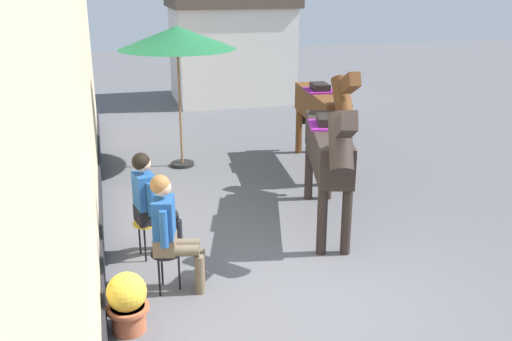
# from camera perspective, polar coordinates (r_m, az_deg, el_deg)

# --- Properties ---
(ground_plane) EXTENTS (40.00, 40.00, 0.00)m
(ground_plane) POSITION_cam_1_polar(r_m,az_deg,el_deg) (9.40, -0.50, -2.45)
(ground_plane) COLOR #56565B
(pub_facade_wall) EXTENTS (0.34, 14.00, 3.40)m
(pub_facade_wall) POSITION_cam_1_polar(r_m,az_deg,el_deg) (7.23, -17.34, 2.97)
(pub_facade_wall) COLOR #CCB793
(pub_facade_wall) RESTS_ON ground_plane
(distant_cottage) EXTENTS (3.40, 2.60, 3.50)m
(distant_cottage) POSITION_cam_1_polar(r_m,az_deg,el_deg) (16.52, -2.49, 13.19)
(distant_cottage) COLOR silver
(distant_cottage) RESTS_ON ground_plane
(seated_visitor_near) EXTENTS (0.61, 0.48, 1.39)m
(seated_visitor_near) POSITION_cam_1_polar(r_m,az_deg,el_deg) (6.40, -8.54, -5.64)
(seated_visitor_near) COLOR black
(seated_visitor_near) RESTS_ON ground_plane
(seated_visitor_far) EXTENTS (0.61, 0.48, 1.39)m
(seated_visitor_far) POSITION_cam_1_polar(r_m,az_deg,el_deg) (7.24, -10.51, -2.82)
(seated_visitor_far) COLOR gold
(seated_visitor_far) RESTS_ON ground_plane
(saddled_horse_near) EXTENTS (1.06, 2.93, 2.06)m
(saddled_horse_near) POSITION_cam_1_polar(r_m,az_deg,el_deg) (7.91, 7.24, 2.15)
(saddled_horse_near) COLOR #2D231E
(saddled_horse_near) RESTS_ON ground_plane
(saddled_horse_far) EXTENTS (0.64, 3.00, 2.06)m
(saddled_horse_far) POSITION_cam_1_polar(r_m,az_deg,el_deg) (10.40, 6.68, 6.20)
(saddled_horse_far) COLOR brown
(saddled_horse_far) RESTS_ON ground_plane
(flower_planter_far) EXTENTS (0.43, 0.43, 0.64)m
(flower_planter_far) POSITION_cam_1_polar(r_m,az_deg,el_deg) (5.98, -12.71, -12.61)
(flower_planter_far) COLOR #A85638
(flower_planter_far) RESTS_ON ground_plane
(cafe_parasol) EXTENTS (2.10, 2.10, 2.58)m
(cafe_parasol) POSITION_cam_1_polar(r_m,az_deg,el_deg) (10.45, -7.88, 12.89)
(cafe_parasol) COLOR black
(cafe_parasol) RESTS_ON ground_plane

